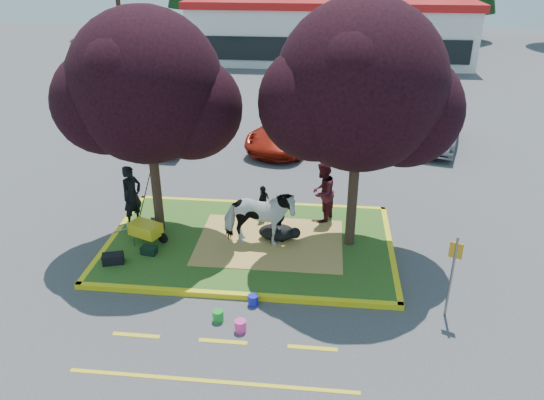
# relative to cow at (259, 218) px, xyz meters

# --- Properties ---
(ground) EXTENTS (90.00, 90.00, 0.00)m
(ground) POSITION_rel_cow_xyz_m (-0.31, 0.20, -1.03)
(ground) COLOR #424244
(ground) RESTS_ON ground
(median_island) EXTENTS (8.00, 5.00, 0.15)m
(median_island) POSITION_rel_cow_xyz_m (-0.31, 0.20, -0.96)
(median_island) COLOR #2B541A
(median_island) RESTS_ON ground
(curb_near) EXTENTS (8.30, 0.16, 0.15)m
(curb_near) POSITION_rel_cow_xyz_m (-0.31, -2.38, -0.96)
(curb_near) COLOR yellow
(curb_near) RESTS_ON ground
(curb_far) EXTENTS (8.30, 0.16, 0.15)m
(curb_far) POSITION_rel_cow_xyz_m (-0.31, 2.78, -0.96)
(curb_far) COLOR yellow
(curb_far) RESTS_ON ground
(curb_left) EXTENTS (0.16, 5.30, 0.15)m
(curb_left) POSITION_rel_cow_xyz_m (-4.39, 0.20, -0.96)
(curb_left) COLOR yellow
(curb_left) RESTS_ON ground
(curb_right) EXTENTS (0.16, 5.30, 0.15)m
(curb_right) POSITION_rel_cow_xyz_m (3.77, 0.20, -0.96)
(curb_right) COLOR yellow
(curb_right) RESTS_ON ground
(straw_bedding) EXTENTS (4.20, 3.00, 0.01)m
(straw_bedding) POSITION_rel_cow_xyz_m (0.29, 0.20, -0.88)
(straw_bedding) COLOR tan
(straw_bedding) RESTS_ON median_island
(tree_purple_left) EXTENTS (5.06, 4.20, 6.51)m
(tree_purple_left) POSITION_rel_cow_xyz_m (-3.09, 0.58, 3.33)
(tree_purple_left) COLOR black
(tree_purple_left) RESTS_ON median_island
(tree_purple_right) EXTENTS (5.30, 4.40, 6.82)m
(tree_purple_right) POSITION_rel_cow_xyz_m (2.61, 0.38, 3.53)
(tree_purple_right) COLOR black
(tree_purple_right) RESTS_ON median_island
(fire_lane_stripe_a) EXTENTS (1.10, 0.12, 0.01)m
(fire_lane_stripe_a) POSITION_rel_cow_xyz_m (-2.31, -4.00, -1.03)
(fire_lane_stripe_a) COLOR yellow
(fire_lane_stripe_a) RESTS_ON ground
(fire_lane_stripe_b) EXTENTS (1.10, 0.12, 0.01)m
(fire_lane_stripe_b) POSITION_rel_cow_xyz_m (-0.31, -4.00, -1.03)
(fire_lane_stripe_b) COLOR yellow
(fire_lane_stripe_b) RESTS_ON ground
(fire_lane_stripe_c) EXTENTS (1.10, 0.12, 0.01)m
(fire_lane_stripe_c) POSITION_rel_cow_xyz_m (1.69, -4.00, -1.03)
(fire_lane_stripe_c) COLOR yellow
(fire_lane_stripe_c) RESTS_ON ground
(fire_lane_long) EXTENTS (6.00, 0.10, 0.01)m
(fire_lane_long) POSITION_rel_cow_xyz_m (-0.31, -5.20, -1.03)
(fire_lane_long) COLOR yellow
(fire_lane_long) RESTS_ON ground
(retail_building) EXTENTS (20.40, 8.40, 4.40)m
(retail_building) POSITION_rel_cow_xyz_m (1.69, 28.18, 1.22)
(retail_building) COLOR silver
(retail_building) RESTS_ON ground
(cow) EXTENTS (2.10, 0.97, 1.77)m
(cow) POSITION_rel_cow_xyz_m (0.00, 0.00, 0.00)
(cow) COLOR silver
(cow) RESTS_ON median_island
(calf) EXTENTS (1.12, 0.68, 0.47)m
(calf) POSITION_rel_cow_xyz_m (0.48, 0.39, -0.65)
(calf) COLOR black
(calf) RESTS_ON median_island
(handler) EXTENTS (0.74, 0.84, 1.93)m
(handler) POSITION_rel_cow_xyz_m (-3.99, 0.84, 0.08)
(handler) COLOR black
(handler) RESTS_ON median_island
(visitor_a) EXTENTS (1.01, 1.14, 1.93)m
(visitor_a) POSITION_rel_cow_xyz_m (1.75, 1.74, 0.08)
(visitor_a) COLOR #46141D
(visitor_a) RESTS_ON median_island
(visitor_b) EXTENTS (0.49, 0.71, 1.13)m
(visitor_b) POSITION_rel_cow_xyz_m (-0.08, 1.65, -0.32)
(visitor_b) COLOR black
(visitor_b) RESTS_ON median_island
(wheelbarrow) EXTENTS (1.60, 0.84, 0.61)m
(wheelbarrow) POSITION_rel_cow_xyz_m (-3.28, -0.17, -0.46)
(wheelbarrow) COLOR black
(wheelbarrow) RESTS_ON median_island
(gear_bag_dark) EXTENTS (0.62, 0.46, 0.28)m
(gear_bag_dark) POSITION_rel_cow_xyz_m (-3.84, -1.37, -0.74)
(gear_bag_dark) COLOR black
(gear_bag_dark) RESTS_ON median_island
(gear_bag_green) EXTENTS (0.46, 0.33, 0.23)m
(gear_bag_green) POSITION_rel_cow_xyz_m (-3.02, -0.80, -0.77)
(gear_bag_green) COLOR black
(gear_bag_green) RESTS_ON median_island
(sign_post) EXTENTS (0.29, 0.14, 2.14)m
(sign_post) POSITION_rel_cow_xyz_m (4.80, -2.50, 0.26)
(sign_post) COLOR slate
(sign_post) RESTS_ON ground
(bucket_green) EXTENTS (0.33, 0.33, 0.28)m
(bucket_green) POSITION_rel_cow_xyz_m (-0.56, -3.29, -0.89)
(bucket_green) COLOR green
(bucket_green) RESTS_ON ground
(bucket_pink) EXTENTS (0.34, 0.34, 0.28)m
(bucket_pink) POSITION_rel_cow_xyz_m (0.02, -3.60, -0.89)
(bucket_pink) COLOR #F6369B
(bucket_pink) RESTS_ON ground
(bucket_blue) EXTENTS (0.33, 0.33, 0.27)m
(bucket_blue) POSITION_rel_cow_xyz_m (0.18, -2.60, -0.90)
(bucket_blue) COLOR #171DBD
(bucket_blue) RESTS_ON ground
(car_black) EXTENTS (2.33, 4.14, 1.33)m
(car_black) POSITION_rel_cow_xyz_m (-7.43, 9.31, -0.37)
(car_black) COLOR black
(car_black) RESTS_ON ground
(car_silver) EXTENTS (1.50, 4.02, 1.31)m
(car_silver) POSITION_rel_cow_xyz_m (-4.76, 8.29, -0.38)
(car_silver) COLOR #A6AAAF
(car_silver) RESTS_ON ground
(car_red) EXTENTS (3.92, 5.63, 1.43)m
(car_red) POSITION_rel_cow_xyz_m (0.19, 8.79, -0.32)
(car_red) COLOR #9A1A0C
(car_red) RESTS_ON ground
(car_white) EXTENTS (1.96, 4.60, 1.32)m
(car_white) POSITION_rel_cow_xyz_m (2.62, 9.26, -0.37)
(car_white) COLOR white
(car_white) RESTS_ON ground
(car_grey) EXTENTS (2.71, 4.89, 1.53)m
(car_grey) POSITION_rel_cow_xyz_m (6.62, 9.51, -0.27)
(car_grey) COLOR slate
(car_grey) RESTS_ON ground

